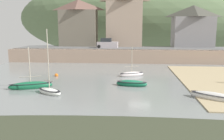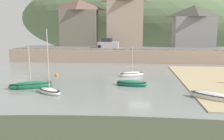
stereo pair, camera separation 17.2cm
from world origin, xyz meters
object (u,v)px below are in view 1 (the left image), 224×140
Objects in this scene: sailboat_white_hull at (132,74)px; sailboat_nearest_shore at (50,91)px; waterfront_building_left at (79,23)px; parked_car_near_slipway at (107,44)px; waterfront_building_right at (193,26)px; sailboat_blue_trim at (132,83)px; sailboat_far_left at (31,86)px; waterfront_building_centre at (124,17)px; motorboat_with_cabin at (215,97)px; mooring_buoy at (56,75)px.

sailboat_white_hull is 12.44m from sailboat_nearest_shore.
waterfront_building_left is 9.13m from parked_car_near_slipway.
sailboat_blue_trim is at bearing -115.90° from waterfront_building_right.
sailboat_blue_trim is 11.05m from sailboat_far_left.
waterfront_building_right is 24.87m from sailboat_white_hull.
waterfront_building_centre reaches higher than motorboat_with_cabin.
waterfront_building_right reaches higher than sailboat_nearest_shore.
waterfront_building_centre is 27.27m from sailboat_blue_trim.
waterfront_building_right is at bearing -0.00° from waterfront_building_left.
mooring_buoy is at bearing 134.89° from sailboat_nearest_shore.
sailboat_white_hull is 1.00× the size of parked_car_near_slipway.
mooring_buoy is (-17.60, 9.29, -0.14)m from motorboat_with_cabin.
sailboat_far_left is at bearing 177.41° from sailboat_nearest_shore.
parked_car_near_slipway is at bearing 54.44° from sailboat_far_left.
waterfront_building_centre is 2.72× the size of motorboat_with_cabin.
waterfront_building_right reaches higher than parked_car_near_slipway.
sailboat_blue_trim is 8.91m from motorboat_with_cabin.
sailboat_far_left is (-9.15, -28.00, -8.20)m from waterfront_building_centre.
sailboat_blue_trim is at bearing -24.00° from mooring_buoy.
sailboat_far_left is 6.61m from mooring_buoy.
waterfront_building_right is 29.55m from sailboat_blue_trim.
parked_car_near_slipway is (-4.92, 21.43, 2.95)m from sailboat_blue_trim.
sailboat_nearest_shore reaches higher than parked_car_near_slipway.
waterfront_building_centre reaches higher than waterfront_building_right.
parked_car_near_slipway is at bearing 111.41° from sailboat_blue_trim.
sailboat_far_left reaches higher than sailboat_white_hull.
parked_car_near_slipway is at bearing 114.55° from sailboat_nearest_shore.
waterfront_building_right is at bearing 114.43° from motorboat_with_cabin.
waterfront_building_centre is 33.12m from motorboat_with_cabin.
waterfront_building_left is 0.83× the size of waterfront_building_centre.
waterfront_building_left reaches higher than waterfront_building_right.
waterfront_building_centre is 7.66m from parked_car_near_slipway.
waterfront_building_left is 30.92m from sailboat_nearest_shore.
waterfront_building_left is 36.91m from motorboat_with_cabin.
sailboat_nearest_shore is (-6.43, -29.87, -8.23)m from waterfront_building_centre.
sailboat_far_left is (0.78, -28.00, -7.14)m from waterfront_building_left.
sailboat_far_left is at bearing -154.61° from motorboat_with_cabin.
waterfront_building_centre is 2.56× the size of sailboat_far_left.
mooring_buoy is at bearing -111.38° from waterfront_building_centre.
sailboat_blue_trim is at bearing -74.17° from parked_car_near_slipway.
mooring_buoy is (-5.18, -16.94, -3.06)m from parked_car_near_slipway.
mooring_buoy is at bearing 62.01° from sailboat_far_left.
waterfront_building_right is 2.35× the size of sailboat_blue_trim.
waterfront_building_right reaches higher than sailboat_white_hull.
sailboat_nearest_shore is at bearing -76.87° from mooring_buoy.
sailboat_nearest_shore is 8.66m from mooring_buoy.
sailboat_blue_trim is at bearing -178.74° from motorboat_with_cabin.
sailboat_white_hull is (-7.52, 10.29, -0.02)m from motorboat_with_cabin.
waterfront_building_centre is at bearing 180.00° from waterfront_building_right.
waterfront_building_centre is (9.93, -0.00, 1.06)m from waterfront_building_left.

